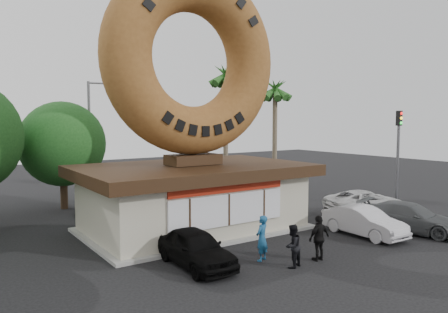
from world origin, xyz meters
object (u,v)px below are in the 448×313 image
donut_shop (194,195)px  car_white (366,202)px  car_silver (364,221)px  person_center (292,246)px  street_lamp (92,135)px  giant_donut (193,60)px  person_right (319,238)px  car_grey (410,218)px  car_black (196,248)px  person_left (262,238)px  traffic_signal (398,145)px

donut_shop → car_white: bearing=-13.0°
car_silver → car_white: car_silver is taller
person_center → car_white: person_center is taller
street_lamp → donut_shop: bearing=-79.5°
giant_donut → donut_shop: bearing=-90.0°
person_center → person_right: person_right is taller
person_right → car_grey: (6.94, 0.50, -0.19)m
person_center → car_grey: person_center is taller
person_right → car_silver: size_ratio=0.43×
person_right → giant_donut: bearing=-77.9°
street_lamp → car_black: size_ratio=1.94×
donut_shop → giant_donut: giant_donut is taller
giant_donut → person_left: bearing=-92.4°
street_lamp → car_silver: street_lamp is taller
car_grey → traffic_signal: bearing=24.2°
person_center → car_black: person_center is taller
person_right → car_grey: 6.96m
person_center → car_white: (10.17, 4.53, -0.14)m
car_white → car_black: bearing=118.8°
giant_donut → car_black: 9.46m
traffic_signal → person_left: bearing=-165.5°
donut_shop → car_grey: size_ratio=2.28×
car_black → car_grey: car_grey is taller
street_lamp → person_left: bearing=-84.1°
street_lamp → person_left: size_ratio=4.45×
person_right → car_black: (-4.34, 2.17, -0.20)m
person_center → car_black: (-2.91, 2.18, -0.12)m
car_black → street_lamp: bearing=87.9°
donut_shop → traffic_signal: traffic_signal is taller
person_left → car_black: (-2.47, 0.93, -0.20)m
giant_donut → person_left: giant_donut is taller
person_right → car_black: person_right is taller
traffic_signal → car_silver: bearing=-155.6°
car_black → car_white: bearing=11.4°
person_center → car_grey: bearing=167.0°
person_right → car_grey: size_ratio=0.37×
street_lamp → car_black: (-0.85, -14.75, -3.78)m
giant_donut → car_white: bearing=-13.1°
traffic_signal → donut_shop: bearing=171.9°
person_left → person_right: size_ratio=1.00×
giant_donut → person_center: size_ratio=5.65×
giant_donut → street_lamp: bearing=100.5°
car_white → donut_shop: bearing=95.6°
person_center → car_black: size_ratio=0.40×
person_left → car_grey: person_left is taller
street_lamp → person_center: size_ratio=4.89×
car_grey → car_white: (1.79, 4.01, -0.04)m
traffic_signal → person_right: size_ratio=3.38×
person_left → car_grey: size_ratio=0.37×
traffic_signal → person_right: (-12.37, -4.92, -2.97)m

